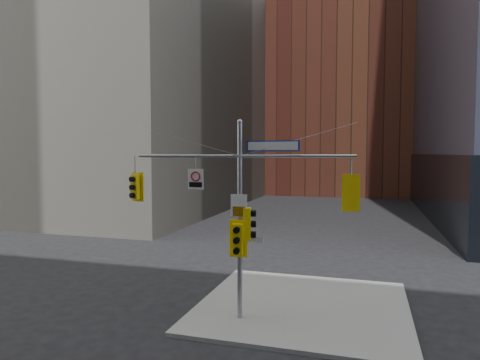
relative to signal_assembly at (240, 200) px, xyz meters
The scene contains 13 objects.
ground 4.85m from the signal_assembly, 90.00° to the right, with size 160.00×160.00×0.00m, color black.
sidewalk_corner 5.18m from the signal_assembly, 45.10° to the left, with size 8.00×8.00×0.15m, color gray.
brick_midrise 56.82m from the signal_assembly, 90.00° to the left, with size 26.00×20.00×28.00m, color brown.
signal_assembly is the anchor object (origin of this frame).
traffic_light_west_arm 4.22m from the signal_assembly, behind, with size 0.54×0.48×1.14m.
traffic_light_east_arm 3.87m from the signal_assembly, ahead, with size 0.58×0.45×1.22m.
traffic_light_pole_side 0.90m from the signal_assembly, ahead, with size 0.48×0.41×1.15m.
traffic_light_pole_front 1.38m from the signal_assembly, 90.18° to the right, with size 0.65×0.55×1.36m.
street_sign_blade 2.27m from the signal_assembly, ahead, with size 1.93×0.25×0.38m.
regulatory_sign_arm 1.85m from the signal_assembly, behind, with size 0.61×0.06×0.76m.
regulatory_sign_pole 0.22m from the signal_assembly, 90.00° to the right, with size 0.60×0.05×0.79m.
street_blade_ew 1.45m from the signal_assembly, ahead, with size 0.83×0.09×0.17m.
street_blade_ns 1.60m from the signal_assembly, 90.00° to the left, with size 0.09×0.68×0.14m.
Camera 1 is at (4.37, -12.53, 6.08)m, focal length 32.00 mm.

